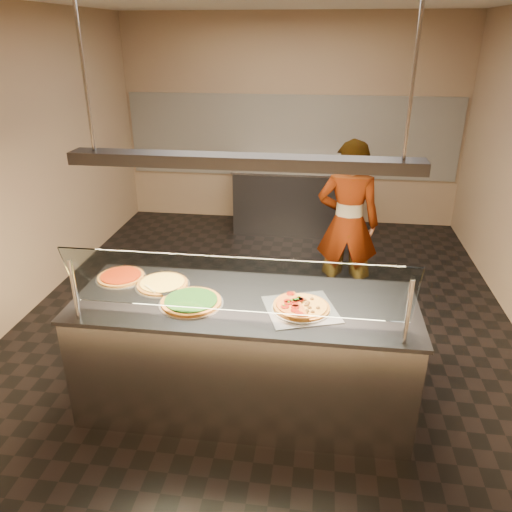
# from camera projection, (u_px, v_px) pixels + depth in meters

# --- Properties ---
(ground) EXTENTS (5.00, 6.00, 0.02)m
(ground) POSITION_uv_depth(u_px,v_px,m) (267.00, 314.00, 5.26)
(ground) COLOR black
(ground) RESTS_ON ground
(wall_back) EXTENTS (5.00, 0.02, 3.00)m
(wall_back) POSITION_uv_depth(u_px,v_px,m) (291.00, 122.00, 7.37)
(wall_back) COLOR #9F8766
(wall_back) RESTS_ON ground
(wall_front) EXTENTS (5.00, 0.02, 3.00)m
(wall_front) POSITION_uv_depth(u_px,v_px,m) (180.00, 374.00, 1.92)
(wall_front) COLOR #9F8766
(wall_front) RESTS_ON ground
(wall_left) EXTENTS (0.02, 6.00, 3.00)m
(wall_left) POSITION_uv_depth(u_px,v_px,m) (18.00, 166.00, 4.96)
(wall_left) COLOR #9F8766
(wall_left) RESTS_ON ground
(tile_band) EXTENTS (4.90, 0.02, 1.20)m
(tile_band) POSITION_uv_depth(u_px,v_px,m) (291.00, 137.00, 7.42)
(tile_band) COLOR silver
(tile_band) RESTS_ON wall_back
(serving_counter) EXTENTS (2.49, 0.94, 0.93)m
(serving_counter) POSITION_uv_depth(u_px,v_px,m) (245.00, 354.00, 3.81)
(serving_counter) COLOR #B7B7BC
(serving_counter) RESTS_ON ground
(sneeze_guard) EXTENTS (2.25, 0.18, 0.54)m
(sneeze_guard) POSITION_uv_depth(u_px,v_px,m) (236.00, 286.00, 3.19)
(sneeze_guard) COLOR #B7B7BC
(sneeze_guard) RESTS_ON serving_counter
(perforated_tray) EXTENTS (0.60, 0.60, 0.01)m
(perforated_tray) POSITION_uv_depth(u_px,v_px,m) (301.00, 309.00, 3.50)
(perforated_tray) COLOR silver
(perforated_tray) RESTS_ON serving_counter
(half_pizza_pepperoni) EXTENTS (0.31, 0.43, 0.05)m
(half_pizza_pepperoni) POSITION_uv_depth(u_px,v_px,m) (288.00, 304.00, 3.50)
(half_pizza_pepperoni) COLOR brown
(half_pizza_pepperoni) RESTS_ON perforated_tray
(half_pizza_sausage) EXTENTS (0.31, 0.43, 0.04)m
(half_pizza_sausage) POSITION_uv_depth(u_px,v_px,m) (314.00, 307.00, 3.48)
(half_pizza_sausage) COLOR brown
(half_pizza_sausage) RESTS_ON perforated_tray
(pizza_spinach) EXTENTS (0.46, 0.46, 0.03)m
(pizza_spinach) POSITION_uv_depth(u_px,v_px,m) (191.00, 301.00, 3.57)
(pizza_spinach) COLOR silver
(pizza_spinach) RESTS_ON serving_counter
(pizza_cheese) EXTENTS (0.42, 0.42, 0.03)m
(pizza_cheese) POSITION_uv_depth(u_px,v_px,m) (163.00, 283.00, 3.83)
(pizza_cheese) COLOR silver
(pizza_cheese) RESTS_ON serving_counter
(pizza_tomato) EXTENTS (0.39, 0.39, 0.03)m
(pizza_tomato) POSITION_uv_depth(u_px,v_px,m) (121.00, 276.00, 3.95)
(pizza_tomato) COLOR silver
(pizza_tomato) RESTS_ON serving_counter
(pizza_spatula) EXTENTS (0.29, 0.17, 0.02)m
(pizza_spatula) POSITION_uv_depth(u_px,v_px,m) (158.00, 289.00, 3.71)
(pizza_spatula) COLOR #B7B7BC
(pizza_spatula) RESTS_ON pizza_spinach
(prep_table) EXTENTS (1.69, 0.74, 0.93)m
(prep_table) POSITION_uv_depth(u_px,v_px,m) (292.00, 199.00, 7.37)
(prep_table) COLOR #3A3A3F
(prep_table) RESTS_ON ground
(worker) EXTENTS (0.67, 0.46, 1.77)m
(worker) POSITION_uv_depth(u_px,v_px,m) (348.00, 224.00, 5.20)
(worker) COLOR #33313B
(worker) RESTS_ON ground
(heat_lamp_housing) EXTENTS (2.30, 0.18, 0.08)m
(heat_lamp_housing) POSITION_uv_depth(u_px,v_px,m) (243.00, 161.00, 3.20)
(heat_lamp_housing) COLOR #3A3A3F
(heat_lamp_housing) RESTS_ON ceiling
(lamp_rod_left) EXTENTS (0.02, 0.02, 1.01)m
(lamp_rod_left) POSITION_uv_depth(u_px,v_px,m) (83.00, 70.00, 3.10)
(lamp_rod_left) COLOR #B7B7BC
(lamp_rod_left) RESTS_ON ceiling
(lamp_rod_right) EXTENTS (0.02, 0.02, 1.01)m
(lamp_rod_right) POSITION_uv_depth(u_px,v_px,m) (414.00, 73.00, 2.86)
(lamp_rod_right) COLOR #B7B7BC
(lamp_rod_right) RESTS_ON ceiling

